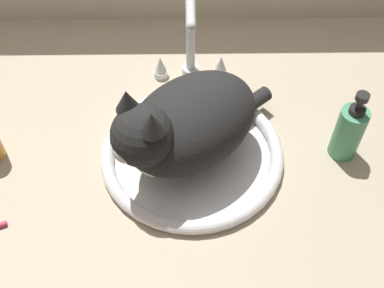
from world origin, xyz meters
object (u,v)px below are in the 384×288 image
(faucet, at_px, (191,51))
(soap_pump_bottle, at_px, (349,132))
(sink_basin, at_px, (192,153))
(cat, at_px, (183,126))

(faucet, relative_size, soap_pump_bottle, 1.28)
(sink_basin, xyz_separation_m, cat, (-0.02, -0.01, 0.10))
(cat, xyz_separation_m, soap_pump_bottle, (0.32, 0.02, -0.05))
(sink_basin, relative_size, soap_pump_bottle, 2.24)
(cat, bearing_deg, sink_basin, 40.24)
(sink_basin, relative_size, cat, 1.09)
(sink_basin, height_order, faucet, faucet)
(sink_basin, distance_m, cat, 0.10)
(faucet, xyz_separation_m, soap_pump_bottle, (0.30, -0.22, -0.02))
(sink_basin, bearing_deg, soap_pump_bottle, 1.69)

